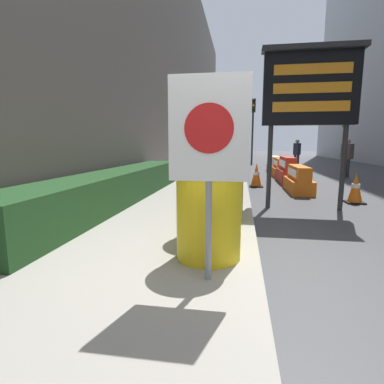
{
  "coord_description": "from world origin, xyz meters",
  "views": [
    {
      "loc": [
        -0.24,
        -2.77,
        1.39
      ],
      "look_at": [
        -1.41,
        4.53,
        0.2
      ],
      "focal_mm": 28.0,
      "sensor_mm": 36.0,
      "label": 1
    }
  ],
  "objects_px": {
    "warning_sign": "(209,141)",
    "jersey_barrier_orange_near": "(298,181)",
    "barrel_drum_foreground": "(209,215)",
    "traffic_light_far_side": "(345,128)",
    "pedestrian_passerby": "(297,152)",
    "jersey_barrier_orange_far": "(280,168)",
    "jersey_barrier_white": "(274,165)",
    "traffic_cone_mid": "(256,175)",
    "barrel_drum_back": "(222,190)",
    "pedestrian_worker": "(347,155)",
    "traffic_cone_near": "(356,188)",
    "jersey_barrier_red_striped": "(287,171)",
    "barrel_drum_middle": "(210,200)",
    "traffic_light_near_curb": "(253,118)",
    "message_board": "(310,89)"
  },
  "relations": [
    {
      "from": "barrel_drum_back",
      "to": "jersey_barrier_orange_far",
      "type": "relative_size",
      "value": 0.56
    },
    {
      "from": "barrel_drum_middle",
      "to": "traffic_light_near_curb",
      "type": "relative_size",
      "value": 0.22
    },
    {
      "from": "jersey_barrier_white",
      "to": "traffic_light_near_curb",
      "type": "distance_m",
      "value": 5.68
    },
    {
      "from": "jersey_barrier_orange_near",
      "to": "traffic_light_far_side",
      "type": "bearing_deg",
      "value": 68.56
    },
    {
      "from": "barrel_drum_back",
      "to": "traffic_cone_mid",
      "type": "bearing_deg",
      "value": 80.73
    },
    {
      "from": "traffic_light_near_curb",
      "to": "traffic_light_far_side",
      "type": "height_order",
      "value": "traffic_light_near_curb"
    },
    {
      "from": "jersey_barrier_orange_near",
      "to": "traffic_light_far_side",
      "type": "xyz_separation_m",
      "value": [
        5.78,
        14.72,
        2.17
      ]
    },
    {
      "from": "barrel_drum_foreground",
      "to": "traffic_light_far_side",
      "type": "xyz_separation_m",
      "value": [
        7.79,
        20.63,
        1.87
      ]
    },
    {
      "from": "traffic_light_far_side",
      "to": "pedestrian_worker",
      "type": "xyz_separation_m",
      "value": [
        -3.11,
        -10.46,
        -1.56
      ]
    },
    {
      "from": "barrel_drum_foreground",
      "to": "jersey_barrier_orange_near",
      "type": "height_order",
      "value": "barrel_drum_foreground"
    },
    {
      "from": "pedestrian_worker",
      "to": "traffic_cone_mid",
      "type": "bearing_deg",
      "value": 93.64
    },
    {
      "from": "warning_sign",
      "to": "jersey_barrier_orange_near",
      "type": "distance_m",
      "value": 6.84
    },
    {
      "from": "barrel_drum_middle",
      "to": "pedestrian_passerby",
      "type": "height_order",
      "value": "pedestrian_passerby"
    },
    {
      "from": "warning_sign",
      "to": "traffic_cone_mid",
      "type": "distance_m",
      "value": 7.46
    },
    {
      "from": "message_board",
      "to": "traffic_light_far_side",
      "type": "height_order",
      "value": "traffic_light_far_side"
    },
    {
      "from": "barrel_drum_foreground",
      "to": "pedestrian_worker",
      "type": "height_order",
      "value": "pedestrian_worker"
    },
    {
      "from": "jersey_barrier_red_striped",
      "to": "pedestrian_worker",
      "type": "distance_m",
      "value": 3.41
    },
    {
      "from": "jersey_barrier_red_striped",
      "to": "warning_sign",
      "type": "bearing_deg",
      "value": -102.75
    },
    {
      "from": "jersey_barrier_orange_far",
      "to": "traffic_cone_near",
      "type": "xyz_separation_m",
      "value": [
        1.01,
        -5.86,
        0.01
      ]
    },
    {
      "from": "jersey_barrier_white",
      "to": "traffic_cone_near",
      "type": "bearing_deg",
      "value": -82.72
    },
    {
      "from": "traffic_cone_mid",
      "to": "pedestrian_worker",
      "type": "bearing_deg",
      "value": 41.46
    },
    {
      "from": "barrel_drum_middle",
      "to": "jersey_barrier_orange_far",
      "type": "height_order",
      "value": "barrel_drum_middle"
    },
    {
      "from": "jersey_barrier_red_striped",
      "to": "traffic_light_far_side",
      "type": "xyz_separation_m",
      "value": [
        5.78,
        12.51,
        2.1
      ]
    },
    {
      "from": "jersey_barrier_red_striped",
      "to": "traffic_cone_near",
      "type": "relative_size",
      "value": 2.55
    },
    {
      "from": "message_board",
      "to": "jersey_barrier_orange_far",
      "type": "bearing_deg",
      "value": 87.27
    },
    {
      "from": "jersey_barrier_orange_near",
      "to": "traffic_cone_mid",
      "type": "xyz_separation_m",
      "value": [
        -1.16,
        0.88,
        0.04
      ]
    },
    {
      "from": "warning_sign",
      "to": "traffic_light_far_side",
      "type": "xyz_separation_m",
      "value": [
        7.74,
        21.18,
        1.1
      ]
    },
    {
      "from": "jersey_barrier_orange_far",
      "to": "traffic_light_far_side",
      "type": "xyz_separation_m",
      "value": [
        5.78,
        10.41,
        2.16
      ]
    },
    {
      "from": "pedestrian_worker",
      "to": "barrel_drum_middle",
      "type": "bearing_deg",
      "value": 115.11
    },
    {
      "from": "jersey_barrier_orange_near",
      "to": "traffic_light_far_side",
      "type": "height_order",
      "value": "traffic_light_far_side"
    },
    {
      "from": "barrel_drum_back",
      "to": "jersey_barrier_red_striped",
      "type": "xyz_separation_m",
      "value": [
        1.98,
        6.36,
        -0.23
      ]
    },
    {
      "from": "jersey_barrier_white",
      "to": "message_board",
      "type": "bearing_deg",
      "value": -92.09
    },
    {
      "from": "warning_sign",
      "to": "jersey_barrier_orange_near",
      "type": "xyz_separation_m",
      "value": [
        1.96,
        6.46,
        -1.07
      ]
    },
    {
      "from": "jersey_barrier_orange_near",
      "to": "traffic_cone_near",
      "type": "relative_size",
      "value": 2.44
    },
    {
      "from": "barrel_drum_back",
      "to": "pedestrian_worker",
      "type": "xyz_separation_m",
      "value": [
        4.64,
        8.41,
        0.32
      ]
    },
    {
      "from": "jersey_barrier_orange_near",
      "to": "pedestrian_passerby",
      "type": "relative_size",
      "value": 1.06
    },
    {
      "from": "jersey_barrier_orange_near",
      "to": "traffic_cone_mid",
      "type": "relative_size",
      "value": 2.27
    },
    {
      "from": "barrel_drum_middle",
      "to": "jersey_barrier_orange_near",
      "type": "xyz_separation_m",
      "value": [
        2.08,
        5.03,
        -0.3
      ]
    },
    {
      "from": "traffic_light_far_side",
      "to": "pedestrian_passerby",
      "type": "distance_m",
      "value": 7.94
    },
    {
      "from": "barrel_drum_foreground",
      "to": "warning_sign",
      "type": "height_order",
      "value": "warning_sign"
    },
    {
      "from": "jersey_barrier_red_striped",
      "to": "jersey_barrier_white",
      "type": "xyz_separation_m",
      "value": [
        -0.0,
        4.14,
        -0.06
      ]
    },
    {
      "from": "warning_sign",
      "to": "jersey_barrier_red_striped",
      "type": "height_order",
      "value": "warning_sign"
    },
    {
      "from": "traffic_cone_near",
      "to": "traffic_light_near_curb",
      "type": "relative_size",
      "value": 0.17
    },
    {
      "from": "barrel_drum_middle",
      "to": "jersey_barrier_red_striped",
      "type": "xyz_separation_m",
      "value": [
        2.08,
        7.24,
        -0.23
      ]
    },
    {
      "from": "warning_sign",
      "to": "pedestrian_passerby",
      "type": "height_order",
      "value": "warning_sign"
    },
    {
      "from": "barrel_drum_back",
      "to": "pedestrian_worker",
      "type": "bearing_deg",
      "value": 61.09
    },
    {
      "from": "jersey_barrier_orange_far",
      "to": "jersey_barrier_white",
      "type": "bearing_deg",
      "value": 90.0
    },
    {
      "from": "pedestrian_passerby",
      "to": "pedestrian_worker",
      "type": "bearing_deg",
      "value": -130.13
    },
    {
      "from": "warning_sign",
      "to": "jersey_barrier_orange_near",
      "type": "height_order",
      "value": "warning_sign"
    },
    {
      "from": "warning_sign",
      "to": "traffic_cone_mid",
      "type": "xyz_separation_m",
      "value": [
        0.8,
        7.34,
        -1.03
      ]
    }
  ]
}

